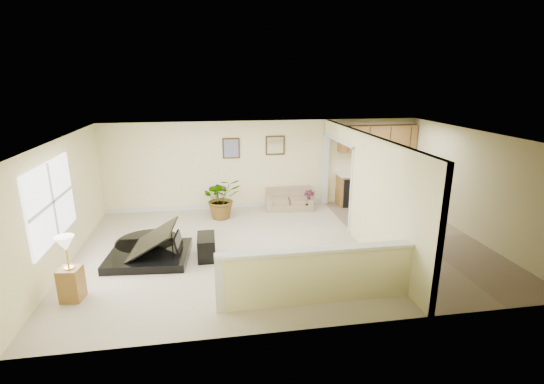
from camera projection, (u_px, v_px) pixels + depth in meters
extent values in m
plane|color=#BAAE91|center=(284.00, 247.00, 8.82)|extent=(9.00, 9.00, 0.00)
cube|color=beige|center=(265.00, 164.00, 11.31)|extent=(9.00, 0.04, 2.50)
cube|color=beige|center=(325.00, 252.00, 5.63)|extent=(9.00, 0.04, 2.50)
cube|color=beige|center=(61.00, 204.00, 7.77)|extent=(0.04, 6.00, 2.50)
cube|color=beige|center=(474.00, 185.00, 9.16)|extent=(0.04, 6.00, 2.50)
cube|color=white|center=(285.00, 136.00, 8.12)|extent=(9.00, 6.00, 0.04)
cube|color=gray|center=(415.00, 238.00, 9.30)|extent=(2.70, 6.00, 0.01)
cube|color=beige|center=(388.00, 207.00, 7.61)|extent=(0.12, 3.60, 2.50)
cube|color=beige|center=(340.00, 132.00, 10.13)|extent=(0.12, 2.35, 0.40)
cube|color=beige|center=(320.00, 277.00, 6.53)|extent=(3.30, 0.12, 0.95)
cube|color=silver|center=(321.00, 250.00, 6.39)|extent=(3.40, 0.22, 0.05)
cube|color=silver|center=(219.00, 283.00, 6.27)|extent=(0.14, 0.14, 1.00)
cube|color=white|center=(51.00, 202.00, 7.25)|extent=(0.05, 2.15, 1.45)
cube|color=#3A2515|center=(231.00, 148.00, 11.00)|extent=(0.48, 0.03, 0.58)
cube|color=#8B5877|center=(231.00, 148.00, 10.98)|extent=(0.40, 0.01, 0.50)
cube|color=#3A2515|center=(275.00, 145.00, 11.18)|extent=(0.55, 0.03, 0.55)
cube|color=silver|center=(275.00, 145.00, 11.16)|extent=(0.46, 0.01, 0.46)
cube|color=olive|center=(375.00, 189.00, 11.76)|extent=(2.30, 0.60, 0.90)
cube|color=silver|center=(377.00, 174.00, 11.63)|extent=(2.36, 0.65, 0.04)
cube|color=black|center=(350.00, 191.00, 11.64)|extent=(0.60, 0.60, 0.84)
cube|color=olive|center=(378.00, 138.00, 11.45)|extent=(2.30, 0.35, 0.75)
cube|color=black|center=(146.00, 221.00, 7.99)|extent=(1.72, 1.52, 0.33)
cylinder|color=black|center=(142.00, 211.00, 8.55)|extent=(1.38, 1.38, 0.33)
cube|color=white|center=(194.00, 220.00, 8.15)|extent=(0.34, 1.13, 0.02)
cube|color=black|center=(140.00, 205.00, 8.00)|extent=(1.37, 1.38, 0.75)
cube|color=black|center=(206.00, 247.00, 8.25)|extent=(0.36, 0.71, 0.48)
cube|color=#9D8364|center=(289.00, 202.00, 11.38)|extent=(1.41, 0.90, 0.37)
cube|color=#9D8364|center=(287.00, 187.00, 11.54)|extent=(1.34, 0.32, 0.39)
cube|color=#9D8364|center=(269.00, 195.00, 11.21)|extent=(0.24, 0.77, 0.14)
cube|color=#9D8364|center=(309.00, 193.00, 11.40)|extent=(0.24, 0.77, 0.14)
cylinder|color=black|center=(219.00, 211.00, 11.11)|extent=(0.35, 0.35, 0.03)
cylinder|color=black|center=(218.00, 200.00, 11.02)|extent=(0.04, 0.04, 0.68)
cylinder|color=black|center=(218.00, 188.00, 10.92)|extent=(0.49, 0.49, 0.03)
cylinder|color=black|center=(223.00, 214.00, 10.65)|extent=(0.32, 0.32, 0.22)
imported|color=#1C4815|center=(222.00, 198.00, 10.52)|extent=(1.15, 1.04, 1.11)
cylinder|color=black|center=(309.00, 207.00, 11.24)|extent=(0.30, 0.30, 0.21)
imported|color=#1C4815|center=(309.00, 200.00, 11.18)|extent=(0.41, 0.41, 0.58)
cube|color=olive|center=(71.00, 284.00, 6.66)|extent=(0.38, 0.38, 0.58)
cylinder|color=gold|center=(69.00, 268.00, 6.58)|extent=(0.16, 0.16, 0.02)
cylinder|color=gold|center=(67.00, 257.00, 6.52)|extent=(0.03, 0.03, 0.39)
cone|color=#FFF6D0|center=(65.00, 244.00, 6.46)|extent=(0.31, 0.31, 0.25)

